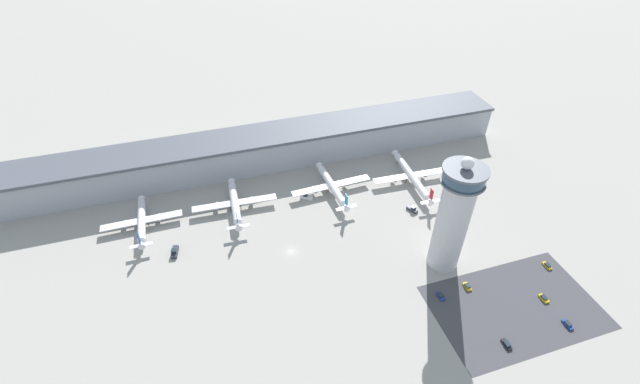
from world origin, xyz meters
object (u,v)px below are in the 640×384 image
at_px(airplane_gate_bravo, 235,203).
at_px(car_blue_compact, 467,286).
at_px(control_tower, 453,216).
at_px(airplane_gate_alpha, 142,221).
at_px(service_truck_catering, 175,252).
at_px(airplane_gate_delta, 411,176).
at_px(service_truck_fuel, 412,209).
at_px(car_green_van, 544,298).
at_px(car_grey_coupe, 507,344).
at_px(car_white_wagon, 547,266).
at_px(service_truck_baggage, 307,197).
at_px(car_silver_sedan, 441,296).
at_px(car_yellow_taxi, 568,324).
at_px(airplane_gate_charlie, 332,186).

height_order(airplane_gate_bravo, car_blue_compact, airplane_gate_bravo).
height_order(control_tower, airplane_gate_alpha, control_tower).
bearing_deg(service_truck_catering, control_tower, -19.83).
bearing_deg(airplane_gate_delta, car_blue_compact, -98.02).
relative_size(airplane_gate_bravo, service_truck_catering, 5.66).
distance_m(service_truck_fuel, car_green_van, 67.91).
distance_m(car_grey_coupe, car_white_wagon, 47.28).
height_order(airplane_gate_bravo, car_grey_coupe, airplane_gate_bravo).
bearing_deg(service_truck_fuel, control_tower, -95.56).
height_order(service_truck_fuel, car_blue_compact, service_truck_fuel).
bearing_deg(car_blue_compact, car_green_van, -28.69).
xyz_separation_m(airplane_gate_alpha, car_white_wagon, (163.66, -76.43, -3.33)).
bearing_deg(service_truck_baggage, car_silver_sedan, -65.60).
relative_size(car_yellow_taxi, car_green_van, 1.05).
xyz_separation_m(airplane_gate_charlie, service_truck_catering, (-79.12, -19.95, -3.33)).
relative_size(service_truck_baggage, car_silver_sedan, 1.63).
relative_size(car_green_van, car_blue_compact, 1.03).
bearing_deg(control_tower, service_truck_baggage, 126.66).
distance_m(car_grey_coupe, car_green_van, 29.25).
xyz_separation_m(service_truck_fuel, car_green_van, (25.22, -63.05, -0.41)).
height_order(airplane_gate_charlie, car_green_van, airplane_gate_charlie).
relative_size(airplane_gate_alpha, car_yellow_taxi, 8.01).
xyz_separation_m(airplane_gate_alpha, car_silver_sedan, (112.52, -77.05, -3.27)).
distance_m(airplane_gate_alpha, airplane_gate_charlie, 92.41).
xyz_separation_m(airplane_gate_bravo, service_truck_catering, (-29.80, -20.95, -3.26)).
xyz_separation_m(service_truck_catering, service_truck_baggage, (65.44, 19.13, 0.04)).
height_order(airplane_gate_delta, car_green_van, airplane_gate_delta).
xyz_separation_m(airplane_gate_bravo, service_truck_baggage, (35.64, -1.82, -3.22)).
bearing_deg(car_white_wagon, service_truck_catering, 159.98).
bearing_deg(car_grey_coupe, airplane_gate_alpha, 140.44).
height_order(service_truck_catering, car_blue_compact, service_truck_catering).
distance_m(airplane_gate_alpha, car_green_van, 175.58).
xyz_separation_m(airplane_gate_alpha, service_truck_fuel, (125.49, -26.97, -2.90)).
distance_m(service_truck_baggage, car_silver_sedan, 81.84).
bearing_deg(airplane_gate_alpha, car_yellow_taxi, -34.17).
bearing_deg(airplane_gate_alpha, service_truck_fuel, -12.13).
bearing_deg(car_silver_sedan, airplane_gate_charlie, 104.96).
bearing_deg(car_green_van, control_tower, 134.43).
height_order(airplane_gate_bravo, service_truck_fuel, airplane_gate_bravo).
relative_size(service_truck_fuel, car_white_wagon, 1.36).
bearing_deg(control_tower, car_blue_compact, -79.03).
xyz_separation_m(car_grey_coupe, car_green_van, (26.36, 12.68, 0.03)).
relative_size(car_grey_coupe, car_yellow_taxi, 0.99).
height_order(airplane_gate_delta, service_truck_fuel, airplane_gate_delta).
relative_size(airplane_gate_delta, car_silver_sedan, 11.22).
relative_size(airplane_gate_delta, car_white_wagon, 10.41).
bearing_deg(control_tower, car_green_van, -45.57).
height_order(airplane_gate_delta, service_truck_catering, airplane_gate_delta).
bearing_deg(car_green_van, service_truck_baggage, 129.45).
xyz_separation_m(service_truck_catering, car_white_wagon, (150.38, -54.78, -0.46)).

